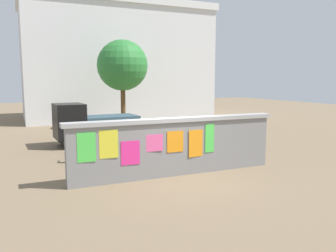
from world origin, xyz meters
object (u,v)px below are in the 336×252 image
object	(u,v)px
auto_rickshaw_truck	(92,124)
bicycle_near	(90,151)
tree_roadside	(122,66)
person_bystander	(109,142)
person_walking	(221,132)
motorcycle	(157,145)

from	to	relation	value
auto_rickshaw_truck	bicycle_near	xyz separation A→B (m)	(-0.76, -3.20, -0.54)
bicycle_near	tree_roadside	bearing A→B (deg)	65.20
auto_rickshaw_truck	person_bystander	bearing A→B (deg)	-95.83
auto_rickshaw_truck	tree_roadside	bearing A→B (deg)	57.83
person_walking	motorcycle	bearing A→B (deg)	150.72
motorcycle	tree_roadside	bearing A→B (deg)	82.11
auto_rickshaw_truck	person_bystander	world-z (taller)	auto_rickshaw_truck
bicycle_near	person_bystander	distance (m)	1.92
motorcycle	person_walking	xyz separation A→B (m)	(2.03, -1.14, 0.52)
person_bystander	tree_roadside	xyz separation A→B (m)	(3.22, 9.29, 2.69)
person_walking	person_bystander	world-z (taller)	same
motorcycle	person_bystander	size ratio (longest dim) A/B	1.17
person_bystander	tree_roadside	bearing A→B (deg)	70.92
person_bystander	tree_roadside	size ratio (longest dim) A/B	0.31
auto_rickshaw_truck	tree_roadside	xyz separation A→B (m)	(2.71, 4.30, 2.78)
motorcycle	person_walking	bearing A→B (deg)	-29.28
auto_rickshaw_truck	person_walking	world-z (taller)	auto_rickshaw_truck
person_walking	tree_roadside	distance (m)	9.48
tree_roadside	auto_rickshaw_truck	bearing A→B (deg)	-122.17
person_walking	person_bystander	distance (m)	4.16
auto_rickshaw_truck	bicycle_near	bearing A→B (deg)	-103.36
person_bystander	tree_roadside	distance (m)	10.19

